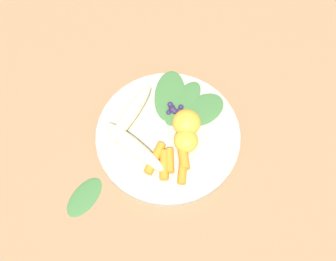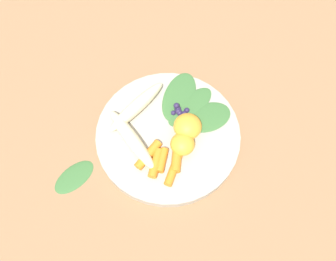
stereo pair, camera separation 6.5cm
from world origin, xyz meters
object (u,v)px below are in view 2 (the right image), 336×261
Objects in this scene: banana_peeled_right at (137,106)px; orange_segment_near at (188,126)px; kale_leaf_stray at (74,177)px; bowl at (168,135)px; banana_peeled_left at (132,139)px.

orange_segment_near is at bearing 106.29° from banana_peeled_right.
banana_peeled_right is 2.72× the size of orange_segment_near.
kale_leaf_stray is at bearing 1.27° from banana_peeled_right.
orange_segment_near is at bearing 158.92° from kale_leaf_stray.
bowl is 1.92× the size of banana_peeled_left.
orange_segment_near reaches higher than kale_leaf_stray.
banana_peeled_left is at bearing -24.86° from bowl.
orange_segment_near is (-0.04, 0.10, 0.01)m from banana_peeled_right.
orange_segment_near reaches higher than banana_peeled_left.
banana_peeled_left is (0.07, -0.03, 0.02)m from bowl.
orange_segment_near is at bearing 66.55° from banana_peeled_left.
bowl reaches higher than kale_leaf_stray.
orange_segment_near is (-0.03, 0.02, 0.03)m from bowl.
banana_peeled_right is at bearing -173.84° from kale_leaf_stray.
banana_peeled_right is 0.11m from orange_segment_near.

